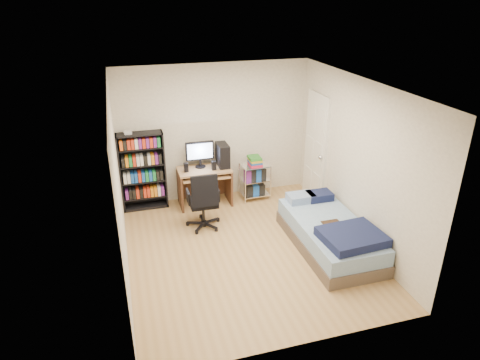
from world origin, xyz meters
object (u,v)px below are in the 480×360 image
object	(u,v)px
bed	(330,234)
office_chair	(204,210)
media_shelf	(143,170)
computer_desk	(209,171)

from	to	relation	value
bed	office_chair	bearing A→B (deg)	146.34
media_shelf	bed	bearing A→B (deg)	-39.51
computer_desk	office_chair	size ratio (longest dim) A/B	1.19
office_chair	bed	distance (m)	2.07
computer_desk	media_shelf	bearing A→B (deg)	173.88
computer_desk	bed	distance (m)	2.51
media_shelf	computer_desk	world-z (taller)	media_shelf
media_shelf	office_chair	bearing A→B (deg)	-48.64
office_chair	bed	bearing A→B (deg)	-32.81
media_shelf	computer_desk	bearing A→B (deg)	-6.12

